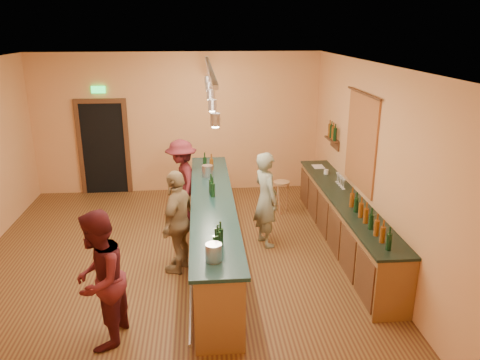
{
  "coord_description": "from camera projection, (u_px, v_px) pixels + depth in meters",
  "views": [
    {
      "loc": [
        0.49,
        -7.15,
        3.75
      ],
      "look_at": [
        1.14,
        0.2,
        1.3
      ],
      "focal_mm": 35.0,
      "sensor_mm": 36.0,
      "label": 1
    }
  ],
  "objects": [
    {
      "name": "floor",
      "position": [
        174.0,
        258.0,
        7.9
      ],
      "size": [
        7.0,
        7.0,
        0.0
      ],
      "primitive_type": "plane",
      "color": "#512817",
      "rests_on": "ground"
    },
    {
      "name": "ceiling",
      "position": [
        164.0,
        64.0,
        6.89
      ],
      "size": [
        6.5,
        7.0,
        0.02
      ],
      "primitive_type": "cube",
      "color": "silver",
      "rests_on": "wall_back"
    },
    {
      "name": "wall_back",
      "position": [
        178.0,
        124.0,
        10.7
      ],
      "size": [
        6.5,
        0.02,
        3.2
      ],
      "primitive_type": "cube",
      "color": "#DD9352",
      "rests_on": "floor"
    },
    {
      "name": "wall_front",
      "position": [
        147.0,
        284.0,
        4.08
      ],
      "size": [
        6.5,
        0.02,
        3.2
      ],
      "primitive_type": "cube",
      "color": "#DD9352",
      "rests_on": "floor"
    },
    {
      "name": "wall_right",
      "position": [
        369.0,
        163.0,
        7.66
      ],
      "size": [
        0.02,
        7.0,
        3.2
      ],
      "primitive_type": "cube",
      "color": "#DD9352",
      "rests_on": "floor"
    },
    {
      "name": "doorway",
      "position": [
        104.0,
        146.0,
        10.68
      ],
      "size": [
        1.15,
        0.09,
        2.48
      ],
      "color": "black",
      "rests_on": "wall_back"
    },
    {
      "name": "tapestry",
      "position": [
        361.0,
        142.0,
        7.96
      ],
      "size": [
        0.03,
        1.4,
        1.6
      ],
      "primitive_type": "cube",
      "color": "maroon",
      "rests_on": "wall_right"
    },
    {
      "name": "bottle_shelf",
      "position": [
        333.0,
        134.0,
        9.43
      ],
      "size": [
        0.17,
        0.55,
        0.54
      ],
      "color": "#482415",
      "rests_on": "wall_right"
    },
    {
      "name": "back_counter",
      "position": [
        344.0,
        222.0,
        8.16
      ],
      "size": [
        0.6,
        4.55,
        1.27
      ],
      "color": "brown",
      "rests_on": "floor"
    },
    {
      "name": "tasting_bar",
      "position": [
        213.0,
        224.0,
        7.76
      ],
      "size": [
        0.73,
        5.1,
        1.38
      ],
      "color": "brown",
      "rests_on": "floor"
    },
    {
      "name": "pendant_track",
      "position": [
        210.0,
        79.0,
        7.01
      ],
      "size": [
        0.11,
        4.6,
        0.5
      ],
      "color": "silver",
      "rests_on": "ceiling"
    },
    {
      "name": "bartender",
      "position": [
        266.0,
        199.0,
        8.17
      ],
      "size": [
        0.59,
        0.72,
        1.7
      ],
      "primitive_type": "imported",
      "rotation": [
        0.0,
        0.0,
        1.92
      ],
      "color": "gray",
      "rests_on": "floor"
    },
    {
      "name": "customer_a",
      "position": [
        99.0,
        280.0,
        5.56
      ],
      "size": [
        0.79,
        0.94,
        1.73
      ],
      "primitive_type": "imported",
      "rotation": [
        0.0,
        0.0,
        -1.74
      ],
      "color": "#59191E",
      "rests_on": "floor"
    },
    {
      "name": "customer_b",
      "position": [
        178.0,
        221.0,
        7.3
      ],
      "size": [
        0.74,
        1.06,
        1.67
      ],
      "primitive_type": "imported",
      "rotation": [
        0.0,
        0.0,
        -1.95
      ],
      "color": "#997A51",
      "rests_on": "floor"
    },
    {
      "name": "customer_c",
      "position": [
        182.0,
        181.0,
        9.23
      ],
      "size": [
        0.83,
        1.17,
        1.65
      ],
      "primitive_type": "imported",
      "rotation": [
        0.0,
        0.0,
        -1.36
      ],
      "color": "#59191E",
      "rests_on": "floor"
    },
    {
      "name": "bar_stool",
      "position": [
        282.0,
        188.0,
        9.68
      ],
      "size": [
        0.33,
        0.33,
        0.68
      ],
      "rotation": [
        0.0,
        0.0,
        0.02
      ],
      "color": "#9E7A47",
      "rests_on": "floor"
    }
  ]
}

